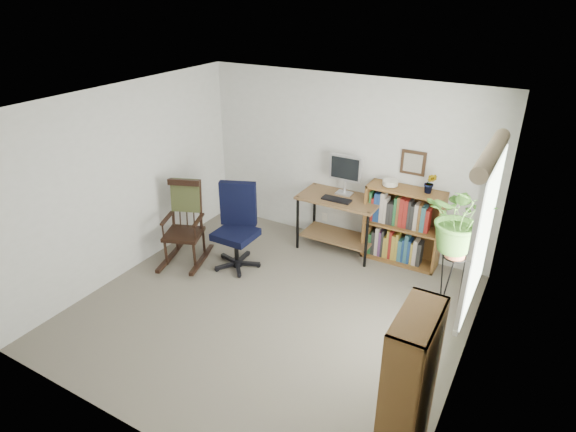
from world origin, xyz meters
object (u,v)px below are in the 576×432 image
Objects in this scene: tall_bookshelf at (408,395)px; low_bookshelf at (403,226)px; rocking_chair at (182,224)px; office_chair at (235,228)px; desk at (339,224)px.

low_bookshelf is at bearing 107.92° from tall_bookshelf.
tall_bookshelf is (3.51, -1.56, 0.16)m from rocking_chair.
office_chair reaches higher than rocking_chair.
tall_bookshelf is at bearing -45.49° from rocking_chair.
low_bookshelf is 3.17m from tall_bookshelf.
tall_bookshelf is at bearing -57.53° from desk.
desk is at bearing 25.70° from office_chair.
desk is at bearing 17.14° from rocking_chair.
desk is 1.05× the size of low_bookshelf.
desk is 1.48m from office_chair.
rocking_chair is 3.84m from tall_bookshelf.
office_chair is (-0.98, -1.10, 0.17)m from desk.
low_bookshelf is (0.87, 0.12, 0.13)m from desk.
rocking_chair is (-1.67, -1.34, 0.17)m from desk.
desk is 0.98× the size of office_chair.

